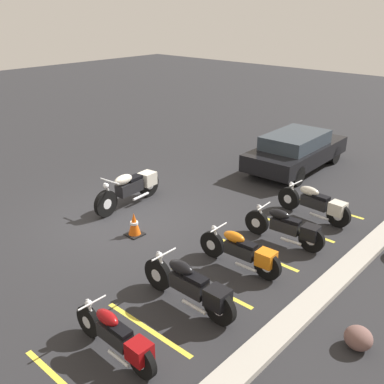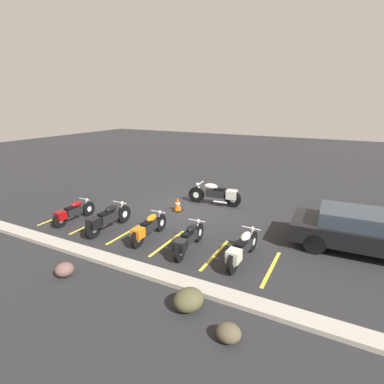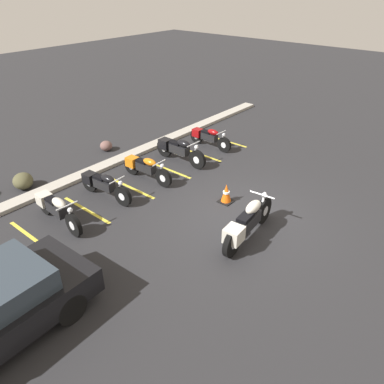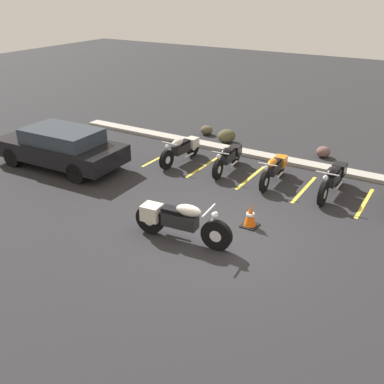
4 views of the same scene
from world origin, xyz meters
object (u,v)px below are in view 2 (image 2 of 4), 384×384
(motorcycle_cream_featured, at_px, (217,194))
(landscape_rock_1, at_px, (189,300))
(parked_bike_1, at_px, (188,239))
(landscape_rock_2, at_px, (64,270))
(landscape_rock_0, at_px, (229,333))
(parked_bike_2, at_px, (148,228))
(parked_bike_3, at_px, (107,218))
(car_black, at_px, (365,231))
(parked_bike_0, at_px, (242,249))
(traffic_cone, at_px, (178,204))
(parked_bike_4, at_px, (72,212))

(motorcycle_cream_featured, height_order, landscape_rock_1, motorcycle_cream_featured)
(parked_bike_1, height_order, landscape_rock_2, parked_bike_1)
(parked_bike_1, bearing_deg, landscape_rock_0, -143.68)
(parked_bike_2, bearing_deg, parked_bike_3, 90.45)
(motorcycle_cream_featured, height_order, car_black, car_black)
(motorcycle_cream_featured, xyz_separation_m, parked_bike_0, (-2.64, 4.36, -0.07))
(parked_bike_0, height_order, traffic_cone, parked_bike_0)
(motorcycle_cream_featured, xyz_separation_m, parked_bike_3, (2.38, 4.44, -0.04))
(parked_bike_0, relative_size, car_black, 0.49)
(parked_bike_4, bearing_deg, landscape_rock_1, -109.90)
(motorcycle_cream_featured, height_order, landscape_rock_2, motorcycle_cream_featured)
(car_black, xyz_separation_m, landscape_rock_2, (7.04, 5.28, -0.49))
(landscape_rock_2, bearing_deg, parked_bike_1, -129.82)
(landscape_rock_2, relative_size, traffic_cone, 0.82)
(landscape_rock_0, bearing_deg, parked_bike_4, -20.97)
(landscape_rock_1, xyz_separation_m, landscape_rock_2, (3.57, 0.35, -0.06))
(parked_bike_4, bearing_deg, parked_bike_1, -89.60)
(parked_bike_0, bearing_deg, landscape_rock_1, 174.53)
(landscape_rock_2, bearing_deg, landscape_rock_1, -174.38)
(parked_bike_1, xyz_separation_m, landscape_rock_0, (-2.41, 2.83, -0.25))
(motorcycle_cream_featured, distance_m, landscape_rock_1, 7.23)
(parked_bike_2, bearing_deg, traffic_cone, 8.11)
(parked_bike_2, relative_size, landscape_rock_2, 4.23)
(car_black, xyz_separation_m, landscape_rock_1, (3.48, 4.93, -0.43))
(parked_bike_2, distance_m, landscape_rock_0, 5.00)
(motorcycle_cream_featured, relative_size, parked_bike_3, 1.09)
(parked_bike_2, bearing_deg, car_black, -71.60)
(landscape_rock_1, bearing_deg, parked_bike_0, -98.70)
(landscape_rock_1, bearing_deg, car_black, -125.17)
(car_black, relative_size, landscape_rock_0, 8.73)
(parked_bike_1, relative_size, landscape_rock_0, 4.13)
(parked_bike_2, bearing_deg, landscape_rock_0, -128.78)
(parked_bike_3, height_order, landscape_rock_1, parked_bike_3)
(parked_bike_1, height_order, traffic_cone, parked_bike_1)
(parked_bike_0, relative_size, parked_bike_4, 1.10)
(parked_bike_0, bearing_deg, motorcycle_cream_featured, 34.41)
(parked_bike_0, xyz_separation_m, parked_bike_1, (1.67, 0.13, -0.02))
(landscape_rock_0, xyz_separation_m, traffic_cone, (4.56, -5.85, 0.10))
(parked_bike_0, relative_size, landscape_rock_0, 4.29)
(landscape_rock_0, relative_size, landscape_rock_2, 1.03)
(parked_bike_1, height_order, parked_bike_2, parked_bike_1)
(landscape_rock_1, bearing_deg, traffic_cone, -57.49)
(parked_bike_2, distance_m, car_black, 6.83)
(parked_bike_2, distance_m, landscape_rock_1, 3.84)
(parked_bike_3, bearing_deg, landscape_rock_2, -158.68)
(parked_bike_3, distance_m, landscape_rock_1, 5.23)
(motorcycle_cream_featured, height_order, parked_bike_3, motorcycle_cream_featured)
(parked_bike_0, distance_m, landscape_rock_1, 2.54)
(parked_bike_1, xyz_separation_m, parked_bike_2, (1.61, -0.12, -0.00))
(parked_bike_0, bearing_deg, traffic_cone, 56.13)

